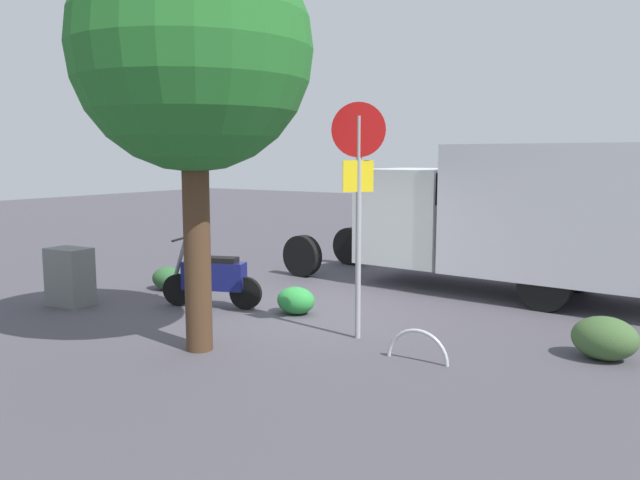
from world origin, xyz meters
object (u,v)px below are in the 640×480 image
object	(u,v)px
motorcycle	(213,278)
street_tree	(192,53)
box_truck_near	(533,212)
stop_sign	(358,183)
utility_cabinet	(70,277)
bike_rack_hoop	(417,361)

from	to	relation	value
motorcycle	street_tree	distance (m)	4.19
box_truck_near	stop_sign	distance (m)	4.40
stop_sign	utility_cabinet	bearing A→B (deg)	10.28
stop_sign	bike_rack_hoop	world-z (taller)	stop_sign
box_truck_near	street_tree	world-z (taller)	street_tree
stop_sign	street_tree	xyz separation A→B (m)	(1.53, 1.64, 1.69)
utility_cabinet	bike_rack_hoop	distance (m)	6.46
box_truck_near	bike_rack_hoop	bearing A→B (deg)	91.41
box_truck_near	stop_sign	size ratio (longest dim) A/B	2.56
bike_rack_hoop	stop_sign	bearing A→B (deg)	-22.53
utility_cabinet	stop_sign	bearing A→B (deg)	-169.72
motorcycle	utility_cabinet	size ratio (longest dim) A/B	1.71
utility_cabinet	motorcycle	bearing A→B (deg)	-151.13
street_tree	utility_cabinet	distance (m)	5.11
bike_rack_hoop	utility_cabinet	bearing A→B (deg)	4.21
box_truck_near	motorcycle	distance (m)	5.93
motorcycle	stop_sign	xyz separation A→B (m)	(-3.02, 0.28, 1.72)
motorcycle	street_tree	world-z (taller)	street_tree
motorcycle	bike_rack_hoop	world-z (taller)	motorcycle
stop_sign	street_tree	size ratio (longest dim) A/B	0.61
box_truck_near	utility_cabinet	bearing A→B (deg)	41.38
utility_cabinet	bike_rack_hoop	size ratio (longest dim) A/B	1.20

